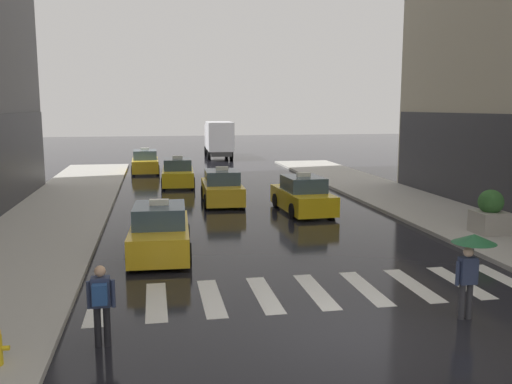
# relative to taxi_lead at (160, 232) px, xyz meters

# --- Properties ---
(ground_plane) EXTENTS (160.00, 160.00, 0.00)m
(ground_plane) POSITION_rel_taxi_lead_xyz_m (3.88, -7.41, -0.72)
(ground_plane) COLOR black
(crosswalk_markings) EXTENTS (11.30, 2.80, 0.01)m
(crosswalk_markings) POSITION_rel_taxi_lead_xyz_m (3.88, -4.41, -0.72)
(crosswalk_markings) COLOR silver
(crosswalk_markings) RESTS_ON ground
(taxi_lead) EXTENTS (2.08, 4.61, 1.80)m
(taxi_lead) POSITION_rel_taxi_lead_xyz_m (0.00, 0.00, 0.00)
(taxi_lead) COLOR gold
(taxi_lead) RESTS_ON ground
(taxi_second) EXTENTS (2.09, 4.61, 1.80)m
(taxi_second) POSITION_rel_taxi_lead_xyz_m (6.40, 6.07, 0.00)
(taxi_second) COLOR yellow
(taxi_second) RESTS_ON ground
(taxi_third) EXTENTS (2.04, 4.59, 1.80)m
(taxi_third) POSITION_rel_taxi_lead_xyz_m (3.13, 9.13, 0.00)
(taxi_third) COLOR gold
(taxi_third) RESTS_ON ground
(taxi_fourth) EXTENTS (2.07, 4.60, 1.80)m
(taxi_fourth) POSITION_rel_taxi_lead_xyz_m (1.27, 15.60, 0.00)
(taxi_fourth) COLOR yellow
(taxi_fourth) RESTS_ON ground
(taxi_fifth) EXTENTS (1.97, 4.56, 1.80)m
(taxi_fifth) POSITION_rel_taxi_lead_xyz_m (-0.75, 22.54, 0.00)
(taxi_fifth) COLOR gold
(taxi_fifth) RESTS_ON ground
(box_truck) EXTENTS (2.50, 7.61, 3.35)m
(box_truck) POSITION_rel_taxi_lead_xyz_m (5.73, 32.53, 1.13)
(box_truck) COLOR #2D2D2D
(box_truck) RESTS_ON ground
(pedestrian_with_umbrella) EXTENTS (0.96, 0.96, 1.94)m
(pedestrian_with_umbrella) POSITION_rel_taxi_lead_xyz_m (6.70, -6.81, 0.79)
(pedestrian_with_umbrella) COLOR #333338
(pedestrian_with_umbrella) RESTS_ON ground
(pedestrian_with_backpack) EXTENTS (0.55, 0.43, 1.65)m
(pedestrian_with_backpack) POSITION_rel_taxi_lead_xyz_m (-1.22, -6.81, 0.25)
(pedestrian_with_backpack) COLOR black
(pedestrian_with_backpack) RESTS_ON ground
(planter_near_corner) EXTENTS (1.10, 1.10, 1.60)m
(planter_near_corner) POSITION_rel_taxi_lead_xyz_m (11.80, 0.16, 0.15)
(planter_near_corner) COLOR #A8A399
(planter_near_corner) RESTS_ON curb_right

